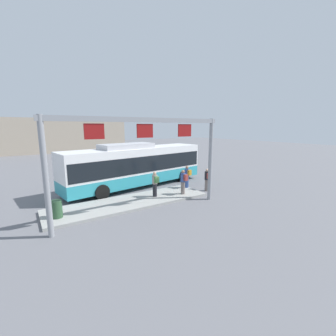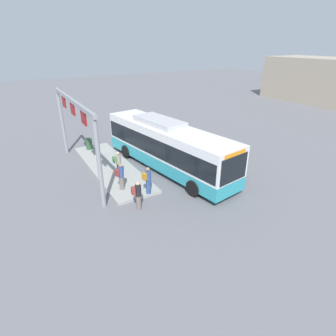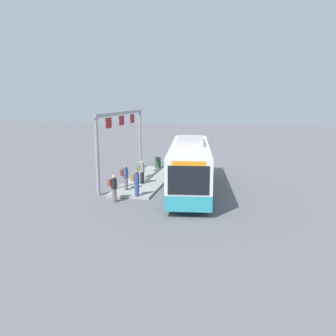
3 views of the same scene
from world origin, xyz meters
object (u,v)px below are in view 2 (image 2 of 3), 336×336
(person_boarding, at_px, (148,180))
(person_waiting_near, at_px, (121,176))
(person_waiting_far, at_px, (118,163))
(bus_main, at_px, (167,145))
(person_waiting_mid, at_px, (138,195))
(trash_bin, at_px, (89,144))

(person_boarding, xyz_separation_m, person_waiting_near, (-1.25, -1.16, 0.00))
(person_waiting_near, height_order, person_waiting_far, same)
(person_boarding, distance_m, person_waiting_far, 3.20)
(person_boarding, height_order, person_waiting_near, same)
(bus_main, xyz_separation_m, person_waiting_near, (1.51, -4.06, -0.76))
(person_waiting_mid, relative_size, person_waiting_far, 1.00)
(person_waiting_near, bearing_deg, person_waiting_far, 62.36)
(bus_main, relative_size, person_waiting_near, 7.07)
(bus_main, height_order, person_waiting_near, bus_main)
(person_waiting_near, relative_size, trash_bin, 1.86)
(bus_main, bearing_deg, person_waiting_mid, -55.10)
(bus_main, bearing_deg, person_boarding, -54.65)
(person_waiting_near, relative_size, person_waiting_mid, 1.00)
(bus_main, height_order, person_waiting_far, bus_main)
(person_boarding, relative_size, person_waiting_near, 1.00)
(person_waiting_far, bearing_deg, trash_bin, 92.89)
(person_boarding, xyz_separation_m, trash_bin, (-9.06, -0.89, -0.44))
(trash_bin, bearing_deg, person_waiting_far, 2.91)
(person_waiting_mid, distance_m, trash_bin, 10.06)
(person_boarding, bearing_deg, person_waiting_mid, -149.26)
(trash_bin, bearing_deg, person_waiting_mid, -1.22)
(bus_main, xyz_separation_m, person_waiting_far, (-0.39, -3.49, -0.76))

